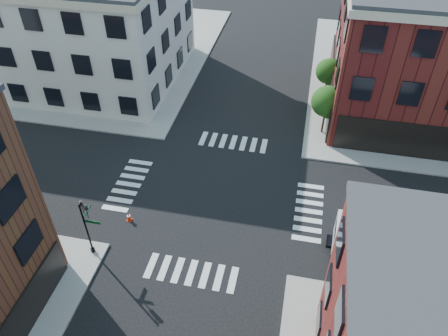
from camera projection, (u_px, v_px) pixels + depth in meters
ground at (216, 197)px, 33.05m from camera, size 120.00×120.00×0.00m
sidewalk_nw at (82, 49)px, 51.83m from camera, size 30.00×30.00×0.15m
building_nw at (67, 23)px, 44.27m from camera, size 22.00×16.00×11.00m
tree_near at (327, 103)px, 37.18m from camera, size 2.69×2.69×4.49m
tree_far at (329, 73)px, 41.81m from camera, size 2.43×2.43×4.07m
signal_pole at (87, 223)px, 27.29m from camera, size 1.29×1.24×4.60m
box_truck at (400, 241)px, 27.44m from camera, size 8.00×2.84×3.57m
traffic_cone at (129, 217)px, 31.08m from camera, size 0.36×0.36×0.66m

